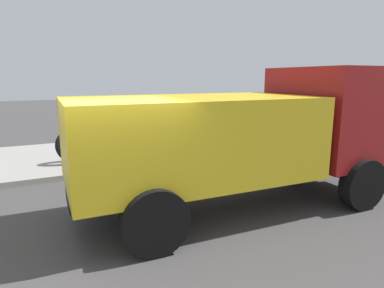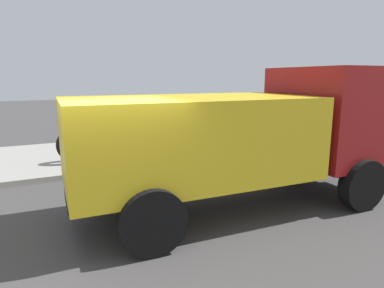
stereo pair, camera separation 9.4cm
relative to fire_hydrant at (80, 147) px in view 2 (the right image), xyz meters
The scene contains 5 objects.
ground_plane 5.58m from the fire_hydrant, 93.11° to the right, with size 80.00×80.00×0.00m, color #423F3F.
sidewalk_curb 1.12m from the fire_hydrant, 107.37° to the left, with size 36.00×5.00×0.15m, color #99968E.
fire_hydrant is the anchor object (origin of this frame).
loose_tire 0.30m from the fire_hydrant, 137.15° to the right, with size 1.05×1.05×0.24m, color black.
dump_truck_yellow 5.96m from the fire_hydrant, 61.73° to the right, with size 7.11×3.06×3.00m.
Camera 2 is at (-1.04, -5.38, 2.77)m, focal length 31.03 mm.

